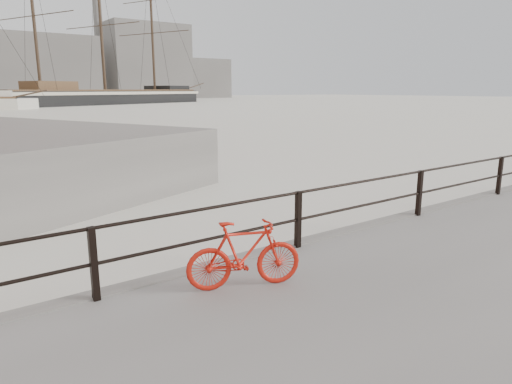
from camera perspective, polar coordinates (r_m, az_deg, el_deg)
ground at (r=10.82m, az=18.75°, el=-4.38°), size 400.00×400.00×0.00m
guardrail at (r=10.53m, az=19.74°, el=-0.13°), size 28.00×0.10×1.00m
bicycle at (r=6.34m, az=-1.49°, el=-7.80°), size 1.58×0.81×0.97m
barque_black at (r=103.41m, az=-18.20°, el=10.39°), size 69.04×45.59×36.86m
industrial_west at (r=148.75m, az=-25.83°, el=13.77°), size 32.00×18.00×18.00m
industrial_mid at (r=163.95m, az=-13.78°, el=15.49°), size 26.00×20.00×24.00m
industrial_east at (r=178.33m, az=-7.30°, el=13.88°), size 20.00×16.00×14.00m
smokestack at (r=164.95m, az=-19.07°, el=18.64°), size 2.80×2.80×44.00m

